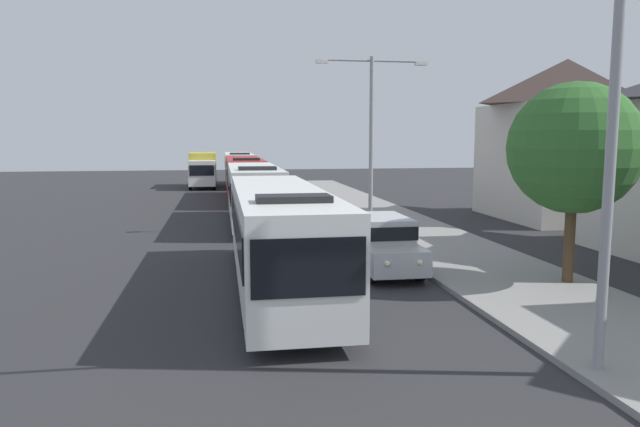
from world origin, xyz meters
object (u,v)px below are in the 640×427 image
white_suv (382,242)px  box_truck_oncoming (203,169)px  bus_second_in_line (254,193)px  roadside_tree (574,148)px  bus_middle (244,177)px  streetlamp_mid (371,126)px  bus_lead (279,234)px  bus_fourth_in_line (239,168)px  streetlamp_near (614,95)px

white_suv → box_truck_oncoming: bearing=100.9°
bus_second_in_line → roadside_tree: size_ratio=1.78×
bus_middle → streetlamp_mid: streetlamp_mid is taller
box_truck_oncoming → streetlamp_mid: streetlamp_mid is taller
white_suv → bus_second_in_line: bearing=107.6°
bus_second_in_line → roadside_tree: (8.78, -14.61, 2.54)m
bus_lead → white_suv: bearing=27.0°
bus_middle → bus_fourth_in_line: bearing=90.0°
white_suv → roadside_tree: bearing=-29.9°
bus_lead → box_truck_oncoming: size_ratio=1.68×
white_suv → bus_fourth_in_line: bearing=95.6°
bus_middle → box_truck_oncoming: bearing=105.3°
bus_second_in_line → streetlamp_mid: (5.40, -3.36, 3.42)m
streetlamp_mid → roadside_tree: 11.78m
bus_lead → bus_fourth_in_line: 39.36m
bus_second_in_line → streetlamp_near: 22.06m
bus_lead → streetlamp_near: streetlamp_near is taller
bus_fourth_in_line → white_suv: bus_fourth_in_line is taller
streetlamp_near → roadside_tree: bearing=62.4°
box_truck_oncoming → streetlamp_mid: bearing=-72.7°
streetlamp_near → streetlamp_mid: bearing=90.0°
bus_fourth_in_line → streetlamp_near: streetlamp_near is taller
bus_middle → bus_fourth_in_line: (-0.00, 13.32, -0.00)m
bus_fourth_in_line → roadside_tree: bearing=-77.7°
bus_second_in_line → box_truck_oncoming: size_ratio=1.48×
bus_lead → streetlamp_near: bearing=-54.3°
bus_second_in_line → bus_middle: size_ratio=0.87×
streetlamp_near → roadside_tree: 7.38m
bus_fourth_in_line → streetlamp_mid: (5.40, -29.15, 3.42)m
bus_lead → bus_second_in_line: (-0.00, 13.57, -0.00)m
bus_fourth_in_line → streetlamp_near: bearing=-83.4°
bus_lead → box_truck_oncoming: 38.28m
white_suv → streetlamp_near: 10.46m
bus_fourth_in_line → bus_second_in_line: bearing=-90.0°
bus_middle → roadside_tree: (8.78, -27.07, 2.54)m
bus_second_in_line → white_suv: 12.27m
bus_second_in_line → box_truck_oncoming: bearing=97.7°
bus_fourth_in_line → roadside_tree: 41.42m
bus_middle → bus_fourth_in_line: same height
streetlamp_near → streetlamp_mid: streetlamp_near is taller
box_truck_oncoming → streetlamp_mid: (8.70, -27.93, 3.41)m
bus_lead → white_suv: 4.20m
bus_fourth_in_line → streetlamp_mid: 29.84m
bus_lead → bus_fourth_in_line: bearing=90.0°
streetlamp_mid → roadside_tree: streetlamp_mid is taller
streetlamp_mid → streetlamp_near: bearing=-90.0°
box_truck_oncoming → streetlamp_near: streetlamp_near is taller
bus_fourth_in_line → roadside_tree: size_ratio=1.89×
bus_lead → bus_fourth_in_line: size_ratio=1.07×
bus_lead → streetlamp_mid: bearing=62.1°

